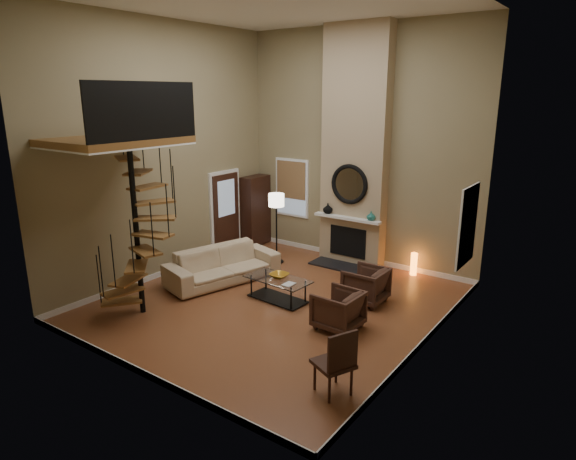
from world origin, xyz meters
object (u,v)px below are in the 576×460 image
Objects in this scene: hutch at (256,210)px; sofa at (223,264)px; armchair_far at (342,311)px; floor_lamp at (276,206)px; side_chair at (337,361)px; armchair_near at (369,286)px; coffee_table at (278,286)px; accent_lamp at (414,264)px.

sofa is at bearing -65.67° from hutch.
armchair_far is 3.92m from floor_lamp.
side_chair is at bearing -44.78° from floor_lamp.
sofa is 3.19× the size of armchair_near.
sofa is 1.82× the size of coffee_table.
accent_lamp is at bearing 60.44° from coffee_table.
accent_lamp reaches higher than coffee_table.
armchair_far is at bearing -82.91° from sofa.
hutch reaches higher than armchair_far.
side_chair is (1.06, -3.07, 0.17)m from armchair_near.
accent_lamp is (3.05, 1.11, -1.16)m from floor_lamp.
sofa is at bearing -75.04° from armchair_near.
armchair_far is at bearing 117.79° from side_chair.
armchair_far is 1.99m from side_chair.
hutch is 3.51× the size of accent_lamp.
side_chair reaches higher than sofa.
side_chair reaches higher than armchair_near.
sofa is 3.22m from armchair_near.
hutch is 4.65m from armchair_near.
side_chair is at bearing -39.54° from coffee_table.
sofa is 3.24× the size of armchair_far.
side_chair reaches higher than accent_lamp.
hutch reaches higher than sofa.
floor_lamp is at bearing 135.22° from side_chair.
floor_lamp is (-2.92, 0.88, 1.06)m from armchair_near.
coffee_table is (1.58, -0.11, -0.11)m from sofa.
accent_lamp is (0.13, 1.99, -0.10)m from armchair_near.
floor_lamp reaches higher than armchair_near.
floor_lamp is at bearing 127.48° from coffee_table.
hutch is 4.46m from accent_lamp.
sofa is at bearing -96.29° from armchair_far.
armchair_near is 2.00m from accent_lamp.
hutch is 1.84× the size of side_chair.
armchair_far is at bearing 6.12° from armchair_near.
side_chair is (5.33, -4.81, -0.42)m from hutch.
sofa is 4.29m from accent_lamp.
side_chair is at bearing -79.55° from accent_lamp.
armchair_near is at bearing -16.77° from floor_lamp.
floor_lamp is at bearing -123.29° from armchair_far.
armchair_far is (3.25, -0.50, -0.04)m from sofa.
side_chair is at bearing -42.09° from hutch.
sofa is 1.99m from floor_lamp.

